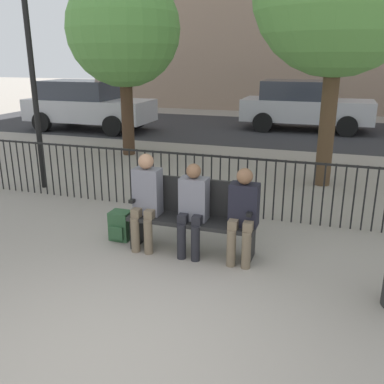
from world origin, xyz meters
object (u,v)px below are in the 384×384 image
object	(u,v)px
park_bench	(194,214)
tree_0	(124,30)
backpack	(121,226)
parked_car_2	(304,105)
parked_car_1	(87,105)
lamp_post	(29,40)
seated_person_1	(193,205)
seated_person_2	(243,211)
seated_person_0	(146,197)

from	to	relation	value
park_bench	tree_0	size ratio (longest dim) A/B	0.37
backpack	parked_car_2	world-z (taller)	parked_car_2
parked_car_1	lamp_post	bearing A→B (deg)	-65.72
seated_person_1	backpack	distance (m)	1.17
seated_person_2	lamp_post	bearing A→B (deg)	156.37
seated_person_1	park_bench	bearing A→B (deg)	102.10
tree_0	park_bench	bearing A→B (deg)	-55.45
lamp_post	seated_person_2	bearing A→B (deg)	-23.63
backpack	tree_0	xyz separation A→B (m)	(-2.28, 4.84, 2.78)
tree_0	seated_person_1	bearing A→B (deg)	-55.93
seated_person_0	parked_car_1	xyz separation A→B (m)	(-5.73, 7.95, 0.15)
seated_person_2	lamp_post	world-z (taller)	lamp_post
park_bench	seated_person_1	bearing A→B (deg)	-77.90
backpack	parked_car_2	distance (m)	10.19
seated_person_0	parked_car_2	distance (m)	10.22
seated_person_2	backpack	size ratio (longest dim) A/B	2.92
seated_person_0	parked_car_1	distance (m)	9.80
parked_car_1	tree_0	bearing A→B (deg)	-44.95
seated_person_1	backpack	size ratio (longest dim) A/B	2.93
backpack	parked_car_1	bearing A→B (deg)	123.98
seated_person_0	lamp_post	size ratio (longest dim) A/B	0.31
seated_person_2	backpack	xyz separation A→B (m)	(-1.69, 0.11, -0.45)
seated_person_2	parked_car_1	distance (m)	10.58
seated_person_2	tree_0	bearing A→B (deg)	128.73
lamp_post	parked_car_1	world-z (taller)	lamp_post
park_bench	parked_car_2	size ratio (longest dim) A/B	0.38
park_bench	parked_car_1	distance (m)	10.06
tree_0	lamp_post	bearing A→B (deg)	-94.50
seated_person_1	lamp_post	xyz separation A→B (m)	(-3.60, 1.85, 2.00)
lamp_post	park_bench	bearing A→B (deg)	-25.68
park_bench	lamp_post	bearing A→B (deg)	154.32
seated_person_0	seated_person_2	distance (m)	1.25
seated_person_0	parked_car_1	world-z (taller)	parked_car_1
seated_person_0	seated_person_1	xyz separation A→B (m)	(0.62, -0.00, -0.04)
seated_person_0	seated_person_2	size ratio (longest dim) A/B	1.07
seated_person_2	seated_person_1	bearing A→B (deg)	179.96
park_bench	parked_car_1	world-z (taller)	parked_car_1
seated_person_1	parked_car_2	world-z (taller)	parked_car_2
parked_car_1	parked_car_2	xyz separation A→B (m)	(6.89, 2.21, 0.00)
park_bench	lamp_post	distance (m)	4.51
seated_person_1	lamp_post	size ratio (longest dim) A/B	0.29
seated_person_2	park_bench	bearing A→B (deg)	168.70
seated_person_1	tree_0	world-z (taller)	tree_0
lamp_post	parked_car_1	size ratio (longest dim) A/B	0.97
seated_person_2	parked_car_1	world-z (taller)	parked_car_1
tree_0	parked_car_1	bearing A→B (deg)	135.05
tree_0	parked_car_1	distance (m)	4.74
tree_0	parked_car_2	distance (m)	6.84
seated_person_1	tree_0	bearing A→B (deg)	124.07
seated_person_1	backpack	world-z (taller)	seated_person_1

